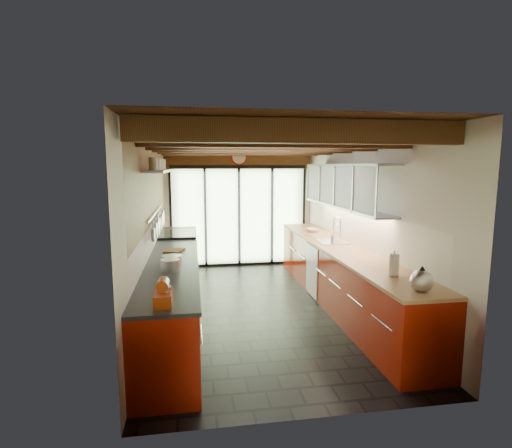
{
  "coord_description": "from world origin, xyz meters",
  "views": [
    {
      "loc": [
        -0.99,
        -5.81,
        2.17
      ],
      "look_at": [
        0.0,
        0.4,
        1.25
      ],
      "focal_mm": 28.0,
      "sensor_mm": 36.0,
      "label": 1
    }
  ],
  "objects_px": {
    "stand_mixer": "(163,294)",
    "soap_bottle": "(335,237)",
    "bowl": "(313,230)",
    "kettle": "(422,279)",
    "paper_towel": "(394,265)"
  },
  "relations": [
    {
      "from": "stand_mixer",
      "to": "bowl",
      "type": "height_order",
      "value": "stand_mixer"
    },
    {
      "from": "kettle",
      "to": "paper_towel",
      "type": "distance_m",
      "value": 0.56
    },
    {
      "from": "kettle",
      "to": "stand_mixer",
      "type": "bearing_deg",
      "value": -179.88
    },
    {
      "from": "soap_bottle",
      "to": "bowl",
      "type": "height_order",
      "value": "soap_bottle"
    },
    {
      "from": "paper_towel",
      "to": "kettle",
      "type": "bearing_deg",
      "value": -90.0
    },
    {
      "from": "stand_mixer",
      "to": "paper_towel",
      "type": "bearing_deg",
      "value": 12.54
    },
    {
      "from": "stand_mixer",
      "to": "paper_towel",
      "type": "height_order",
      "value": "paper_towel"
    },
    {
      "from": "paper_towel",
      "to": "stand_mixer",
      "type": "bearing_deg",
      "value": -167.46
    },
    {
      "from": "soap_bottle",
      "to": "bowl",
      "type": "distance_m",
      "value": 1.19
    },
    {
      "from": "kettle",
      "to": "paper_towel",
      "type": "bearing_deg",
      "value": 90.0
    },
    {
      "from": "stand_mixer",
      "to": "kettle",
      "type": "bearing_deg",
      "value": 0.12
    },
    {
      "from": "kettle",
      "to": "paper_towel",
      "type": "relative_size",
      "value": 1.03
    },
    {
      "from": "stand_mixer",
      "to": "soap_bottle",
      "type": "relative_size",
      "value": 1.36
    },
    {
      "from": "kettle",
      "to": "soap_bottle",
      "type": "relative_size",
      "value": 1.5
    },
    {
      "from": "bowl",
      "to": "soap_bottle",
      "type": "bearing_deg",
      "value": -90.0
    }
  ]
}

